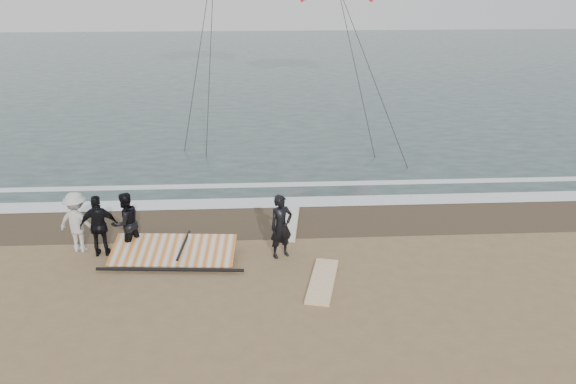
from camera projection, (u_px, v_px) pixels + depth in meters
name	position (u px, v px, depth m)	size (l,w,h in m)	color
ground	(295.00, 294.00, 14.33)	(120.00, 120.00, 0.00)	#8C704C
sea	(268.00, 69.00, 44.82)	(120.00, 54.00, 0.02)	#233838
wet_sand	(286.00, 220.00, 18.48)	(120.00, 2.80, 0.01)	#4C3D2B
foam_near	(284.00, 202.00, 19.77)	(120.00, 0.90, 0.01)	white
foam_far	(282.00, 185.00, 21.34)	(120.00, 0.45, 0.01)	white
man_main	(281.00, 226.00, 15.85)	(0.69, 0.45, 1.89)	black
board_white	(322.00, 281.00, 14.84)	(0.63, 2.24, 0.09)	silver
board_cream	(287.00, 223.00, 18.10)	(0.65, 2.43, 0.10)	silver
trio_cluster	(99.00, 223.00, 16.10)	(2.62, 1.15, 1.85)	black
sail_rig	(172.00, 251.00, 16.07)	(4.04, 1.95, 0.49)	black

